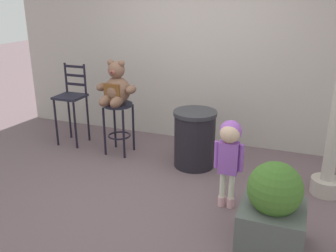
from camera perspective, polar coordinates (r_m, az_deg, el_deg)
name	(u,v)px	position (r m, az deg, el deg)	size (l,w,h in m)	color
ground_plane	(150,193)	(4.26, -2.78, -10.27)	(24.00, 24.00, 0.00)	#645055
building_wall	(202,11)	(5.54, 5.32, 17.22)	(6.06, 0.30, 3.81)	#B1A79F
bar_stool_with_teddy	(119,117)	(5.16, -7.64, 1.31)	(0.40, 0.40, 0.73)	black
teddy_bear	(116,88)	(5.02, -8.01, 5.81)	(0.57, 0.51, 0.59)	brown
child_walking	(230,146)	(3.76, 9.47, -3.02)	(0.30, 0.24, 0.95)	#DDA4A8
trash_bin	(195,139)	(4.77, 4.12, -1.96)	(0.56, 0.56, 0.74)	black
bar_chair_empty	(72,100)	(5.63, -14.64, 3.87)	(0.39, 0.39, 1.18)	black
planter_with_shrub	(273,210)	(3.38, 15.85, -12.31)	(0.55, 0.55, 0.81)	#505651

